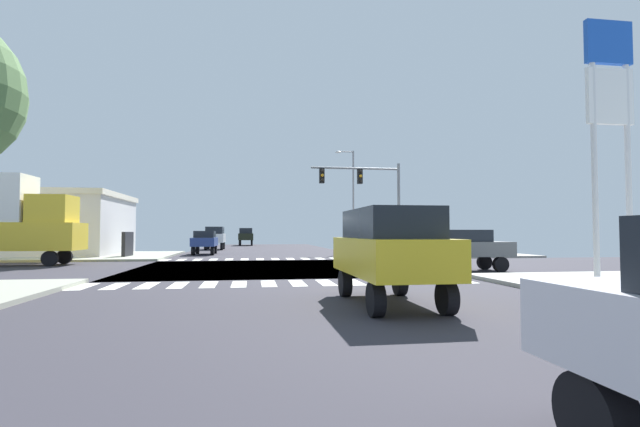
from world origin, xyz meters
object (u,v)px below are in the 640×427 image
Objects in this scene: suv_middle_3 at (246,235)px; street_lamp at (351,192)px; gas_station_sign at (610,101)px; suv_queued_2 at (215,236)px; bank_building at (12,224)px; sedan_nearside_1 at (462,247)px; box_truck_crossing_1 at (5,217)px; traffic_signal_mast at (365,188)px; sedan_trailing_3 at (205,240)px; suv_farside_1 at (389,247)px.

street_lamp is at bearing 113.93° from suv_middle_3.
suv_queued_2 is (-14.94, 35.40, -4.55)m from gas_station_sign.
bank_building reaches higher than suv_middle_3.
box_truck_crossing_1 is (-22.57, 7.00, 1.45)m from sedan_nearside_1.
sedan_trailing_3 is at bearing 147.34° from traffic_signal_mast.
sedan_trailing_3 is (-14.94, 24.80, -4.83)m from gas_station_sign.
street_lamp is at bearing -165.36° from sedan_trailing_3.
bank_building is 3.69× the size of suv_queued_2.
sedan_trailing_3 is (9.39, 10.98, -1.45)m from box_truck_crossing_1.
suv_farside_1 is at bearing 100.60° from suv_queued_2.
suv_farside_1 is at bearing 104.63° from sedan_trailing_3.
gas_station_sign is at bearing 60.40° from box_truck_crossing_1.
traffic_signal_mast is 21.47m from suv_queued_2.
traffic_signal_mast is at bearing 9.60° from sedan_nearside_1.
street_lamp is 30.95m from suv_farside_1.
suv_middle_3 is at bearing 57.14° from bank_building.
box_truck_crossing_1 is (-20.76, -3.69, -2.25)m from traffic_signal_mast.
box_truck_crossing_1 is (-24.33, 13.82, -3.38)m from gas_station_sign.
box_truck_crossing_1 is at bearing 72.77° from sedan_nearside_1.
traffic_signal_mast reaches higher than sedan_nearside_1.
street_lamp is 2.16× the size of sedan_nearside_1.
traffic_signal_mast is 0.76× the size of gas_station_sign.
traffic_signal_mast is 1.42× the size of suv_farside_1.
box_truck_crossing_1 is (-16.39, 15.84, 1.17)m from suv_farside_1.
sedan_trailing_3 is (-7.00, 26.82, -0.28)m from suv_farside_1.
sedan_trailing_3 is (-12.72, -3.32, -4.34)m from street_lamp.
suv_queued_2 is 1.00× the size of suv_middle_3.
sedan_nearside_1 is 0.93× the size of suv_middle_3.
traffic_signal_mast is 26.12m from bank_building.
bank_building is 13.89m from sedan_trailing_3.
sedan_trailing_3 is (0.00, -10.60, -0.28)m from suv_queued_2.
sedan_nearside_1 is at bearing -32.49° from bank_building.
street_lamp reaches higher than box_truck_crossing_1.
traffic_signal_mast is 14.00m from sedan_trailing_3.
sedan_trailing_3 is at bearing 104.63° from suv_farside_1.
gas_station_sign is 1.99× the size of sedan_nearside_1.
box_truck_crossing_1 reaches higher than bank_building.
street_lamp is 2.02× the size of suv_farside_1.
gas_station_sign reaches higher than traffic_signal_mast.
suv_farside_1 is 1.00× the size of suv_queued_2.
gas_station_sign is at bearing 14.27° from suv_farside_1.
traffic_signal_mast is 21.20m from box_truck_crossing_1.
street_lamp is at bearing 8.81° from bank_building.
gas_station_sign is 37.63m from bank_building.
street_lamp is at bearing 94.52° from gas_station_sign.
gas_station_sign is at bearing 121.07° from sedan_trailing_3.
sedan_trailing_3 is at bearing 36.24° from sedan_nearside_1.
sedan_trailing_3 is (13.81, 0.79, -1.25)m from bank_building.
street_lamp is at bearing 122.90° from box_truck_crossing_1.
suv_farside_1 is 27.72m from sedan_trailing_3.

